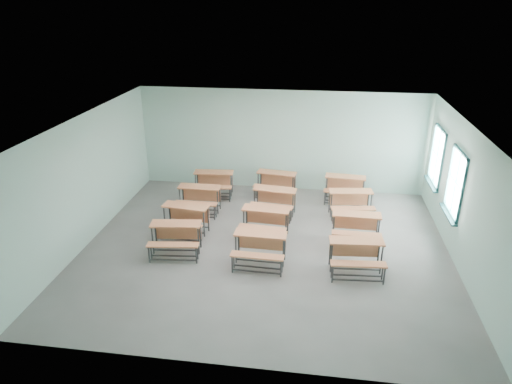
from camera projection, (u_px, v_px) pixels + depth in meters
The scene contains 13 objects.
room at pixel (269, 189), 10.79m from camera, with size 9.04×8.04×3.24m.
desk_unit_r0c0 at pixel (176, 234), 11.00m from camera, with size 1.30×0.95×0.76m.
desk_unit_r0c1 at pixel (260, 245), 10.54m from camera, with size 1.24×0.85×0.76m.
desk_unit_r0c2 at pixel (357, 252), 10.23m from camera, with size 1.27×0.91×0.76m.
desk_unit_r1c0 at pixel (184, 216), 11.93m from camera, with size 1.31×0.96×0.76m.
desk_unit_r1c1 at pixel (265, 219), 11.77m from camera, with size 1.28×0.91×0.76m.
desk_unit_r1c2 at pixel (356, 224), 11.48m from camera, with size 1.23×0.84×0.76m.
desk_unit_r2c0 at pixel (199, 196), 13.14m from camera, with size 1.22×0.82×0.76m.
desk_unit_r2c1 at pixel (274, 198), 12.98m from camera, with size 1.30×0.95×0.76m.
desk_unit_r2c2 at pixel (351, 200), 12.85m from camera, with size 1.31×0.97×0.76m.
desk_unit_r3c0 at pixel (213, 180), 14.24m from camera, with size 1.28×0.91×0.76m.
desk_unit_r3c1 at pixel (276, 181), 14.20m from camera, with size 1.32×0.98×0.76m.
desk_unit_r3c2 at pixel (345, 185), 13.88m from camera, with size 1.27×0.91×0.76m.
Camera 1 is at (1.17, -9.85, 5.79)m, focal length 32.00 mm.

